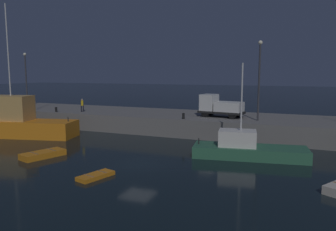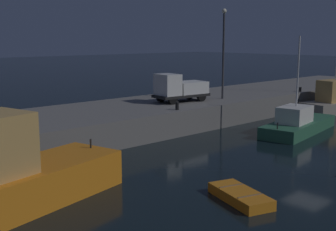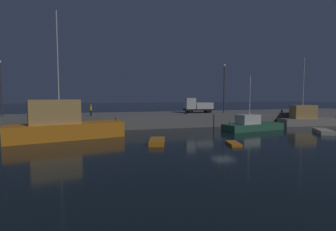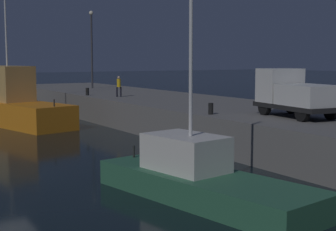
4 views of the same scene
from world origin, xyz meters
name	(u,v)px [view 2 (image 2 of 4)]	position (x,y,z in m)	size (l,w,h in m)	color
ground_plane	(309,163)	(0.00, 0.00, 0.00)	(320.00, 320.00, 0.00)	black
pier_quay	(148,115)	(0.00, 15.55, 1.02)	(77.00, 9.70, 2.04)	slate
fishing_trawler_red	(298,123)	(7.51, 5.32, 0.77)	(9.69, 4.39, 7.88)	#2D6647
dinghy_red_small	(240,196)	(-8.37, -1.16, 0.25)	(2.52, 3.86, 0.54)	orange
lamp_post_east	(223,47)	(7.35, 13.31, 6.88)	(0.44, 0.44, 8.33)	#38383D
utility_truck	(179,88)	(2.93, 14.61, 3.28)	(5.27, 2.78, 2.56)	black
bollard_west	(177,106)	(-0.35, 11.52, 2.36)	(0.28, 0.28, 0.64)	black
bollard_central	(300,89)	(17.83, 11.32, 2.28)	(0.28, 0.28, 0.47)	black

